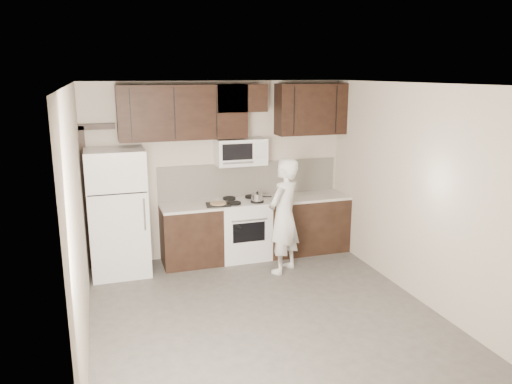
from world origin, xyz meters
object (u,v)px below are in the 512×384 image
microwave (241,152)px  stove (243,229)px  refrigerator (118,212)px  person (284,216)px

microwave → stove: bearing=-89.9°
microwave → refrigerator: 2.00m
microwave → refrigerator: bearing=-174.9°
stove → microwave: bearing=90.1°
microwave → person: bearing=-65.1°
stove → person: bearing=-61.6°
refrigerator → microwave: bearing=5.1°
refrigerator → person: (2.24, -0.67, -0.07)m
microwave → refrigerator: size_ratio=0.42×
person → microwave: bearing=-103.2°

